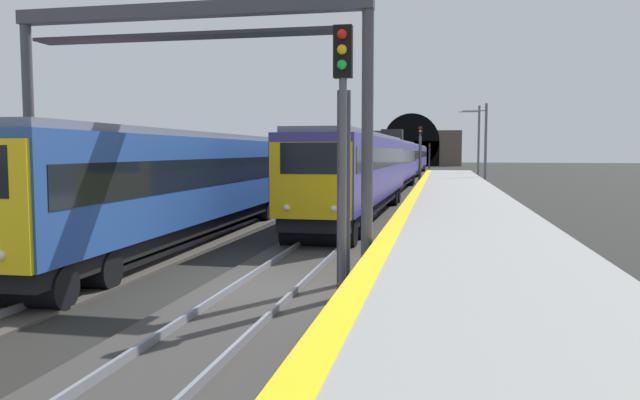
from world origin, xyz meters
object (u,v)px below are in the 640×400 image
(overhead_signal_gantry, at_px, (188,68))
(catenary_mast_near, at_px, (478,143))
(train_main_approaching, at_px, (400,160))
(railway_signal_near, at_px, (343,138))
(catenary_mast_far, at_px, (485,145))
(train_adjacent_platform, at_px, (307,166))
(railway_signal_far, at_px, (429,154))
(railway_signal_mid, at_px, (420,150))

(overhead_signal_gantry, relative_size, catenary_mast_near, 1.22)
(train_main_approaching, bearing_deg, railway_signal_near, 3.25)
(catenary_mast_far, bearing_deg, railway_signal_near, 172.09)
(train_adjacent_platform, relative_size, catenary_mast_far, 8.52)
(catenary_mast_near, bearing_deg, catenary_mast_far, 180.00)
(railway_signal_far, distance_m, catenary_mast_near, 45.34)
(catenary_mast_near, bearing_deg, train_adjacent_platform, 151.55)
(train_adjacent_platform, distance_m, railway_signal_near, 27.81)
(railway_signal_far, height_order, catenary_mast_far, catenary_mast_far)
(train_adjacent_platform, height_order, railway_signal_near, railway_signal_near)
(overhead_signal_gantry, distance_m, catenary_mast_near, 48.54)
(train_main_approaching, bearing_deg, catenary_mast_far, 54.97)
(railway_signal_near, bearing_deg, catenary_mast_far, 172.09)
(railway_signal_mid, bearing_deg, catenary_mast_far, 38.83)
(catenary_mast_far, bearing_deg, catenary_mast_near, -0.00)
(railway_signal_far, bearing_deg, railway_signal_near, 0.00)
(train_adjacent_platform, relative_size, railway_signal_mid, 10.87)
(train_adjacent_platform, relative_size, railway_signal_near, 10.61)
(railway_signal_near, bearing_deg, overhead_signal_gantry, -115.91)
(railway_signal_near, xyz_separation_m, railway_signal_mid, (46.82, 0.00, -0.18))
(railway_signal_mid, relative_size, overhead_signal_gantry, 0.60)
(train_adjacent_platform, bearing_deg, railway_signal_far, 173.23)
(railway_signal_near, height_order, railway_signal_far, railway_signal_near)
(train_adjacent_platform, bearing_deg, catenary_mast_near, 150.45)
(railway_signal_near, distance_m, catenary_mast_near, 49.90)
(railway_signal_mid, bearing_deg, railway_signal_near, 0.00)
(overhead_signal_gantry, bearing_deg, railway_signal_mid, -5.43)
(railway_signal_near, relative_size, catenary_mast_near, 0.75)
(railway_signal_mid, relative_size, catenary_mast_far, 0.78)
(overhead_signal_gantry, bearing_deg, railway_signal_far, -2.63)
(train_adjacent_platform, distance_m, railway_signal_far, 67.95)
(railway_signal_mid, distance_m, catenary_mast_far, 8.86)
(train_adjacent_platform, xyz_separation_m, catenary_mast_far, (12.97, -12.26, 1.48))
(railway_signal_near, height_order, catenary_mast_far, catenary_mast_far)
(train_main_approaching, xyz_separation_m, train_adjacent_platform, (-18.30, 4.92, -0.11))
(train_adjacent_platform, relative_size, railway_signal_far, 13.32)
(train_main_approaching, bearing_deg, overhead_signal_gantry, -2.28)
(train_main_approaching, distance_m, railway_signal_far, 49.35)
(railway_signal_near, bearing_deg, train_main_approaching, -177.73)
(train_adjacent_platform, bearing_deg, railway_signal_near, 12.87)
(catenary_mast_far, bearing_deg, railway_signal_mid, 38.83)
(railway_signal_near, bearing_deg, railway_signal_far, -180.00)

